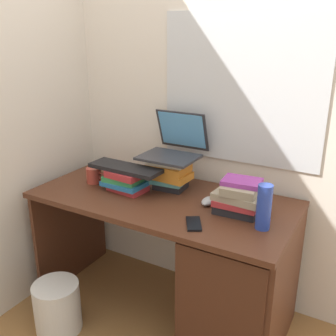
{
  "coord_description": "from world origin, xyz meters",
  "views": [
    {
      "loc": [
        0.98,
        -1.64,
        1.56
      ],
      "look_at": [
        0.05,
        -0.02,
        0.9
      ],
      "focal_mm": 41.23,
      "sensor_mm": 36.0,
      "label": 1
    }
  ],
  "objects_px": {
    "computer_mouse": "(208,201)",
    "water_bottle": "(264,207)",
    "desk": "(219,270)",
    "book_stack_tall": "(169,173)",
    "cell_phone": "(194,224)",
    "book_stack_keyboard_riser": "(126,180)",
    "book_stack_side": "(239,198)",
    "laptop": "(174,146)",
    "wastebasket": "(57,307)",
    "mug": "(94,175)",
    "keyboard": "(125,168)"
  },
  "relations": [
    {
      "from": "computer_mouse",
      "to": "water_bottle",
      "type": "height_order",
      "value": "water_bottle"
    },
    {
      "from": "desk",
      "to": "water_bottle",
      "type": "distance_m",
      "value": 0.49
    },
    {
      "from": "computer_mouse",
      "to": "water_bottle",
      "type": "xyz_separation_m",
      "value": [
        0.32,
        -0.12,
        0.09
      ]
    },
    {
      "from": "computer_mouse",
      "to": "desk",
      "type": "bearing_deg",
      "value": -31.66
    },
    {
      "from": "book_stack_tall",
      "to": "cell_phone",
      "type": "distance_m",
      "value": 0.46
    },
    {
      "from": "book_stack_keyboard_riser",
      "to": "cell_phone",
      "type": "height_order",
      "value": "book_stack_keyboard_riser"
    },
    {
      "from": "book_stack_side",
      "to": "laptop",
      "type": "height_order",
      "value": "laptop"
    },
    {
      "from": "book_stack_tall",
      "to": "wastebasket",
      "type": "height_order",
      "value": "book_stack_tall"
    },
    {
      "from": "book_stack_tall",
      "to": "laptop",
      "type": "distance_m",
      "value": 0.16
    },
    {
      "from": "desk",
      "to": "book_stack_keyboard_riser",
      "type": "xyz_separation_m",
      "value": [
        -0.58,
        0.01,
        0.39
      ]
    },
    {
      "from": "laptop",
      "to": "computer_mouse",
      "type": "distance_m",
      "value": 0.39
    },
    {
      "from": "mug",
      "to": "book_stack_keyboard_riser",
      "type": "bearing_deg",
      "value": -1.3
    },
    {
      "from": "cell_phone",
      "to": "computer_mouse",
      "type": "bearing_deg",
      "value": 67.76
    },
    {
      "from": "book_stack_keyboard_riser",
      "to": "wastebasket",
      "type": "distance_m",
      "value": 0.79
    },
    {
      "from": "mug",
      "to": "cell_phone",
      "type": "distance_m",
      "value": 0.77
    },
    {
      "from": "mug",
      "to": "wastebasket",
      "type": "height_order",
      "value": "mug"
    },
    {
      "from": "book_stack_tall",
      "to": "cell_phone",
      "type": "xyz_separation_m",
      "value": [
        0.32,
        -0.33,
        -0.09
      ]
    },
    {
      "from": "book_stack_side",
      "to": "cell_phone",
      "type": "relative_size",
      "value": 1.79
    },
    {
      "from": "book_stack_keyboard_riser",
      "to": "water_bottle",
      "type": "height_order",
      "value": "water_bottle"
    },
    {
      "from": "desk",
      "to": "mug",
      "type": "relative_size",
      "value": 11.27
    },
    {
      "from": "water_bottle",
      "to": "wastebasket",
      "type": "xyz_separation_m",
      "value": [
        -0.99,
        -0.36,
        -0.69
      ]
    },
    {
      "from": "book_stack_tall",
      "to": "laptop",
      "type": "relative_size",
      "value": 0.76
    },
    {
      "from": "computer_mouse",
      "to": "cell_phone",
      "type": "distance_m",
      "value": 0.24
    },
    {
      "from": "desk",
      "to": "mug",
      "type": "distance_m",
      "value": 0.9
    },
    {
      "from": "book_stack_side",
      "to": "mug",
      "type": "height_order",
      "value": "book_stack_side"
    },
    {
      "from": "cell_phone",
      "to": "laptop",
      "type": "bearing_deg",
      "value": 98.67
    },
    {
      "from": "laptop",
      "to": "water_bottle",
      "type": "bearing_deg",
      "value": -23.91
    },
    {
      "from": "laptop",
      "to": "book_stack_keyboard_riser",
      "type": "bearing_deg",
      "value": -132.93
    },
    {
      "from": "desk",
      "to": "water_bottle",
      "type": "height_order",
      "value": "water_bottle"
    },
    {
      "from": "wastebasket",
      "to": "keyboard",
      "type": "bearing_deg",
      "value": 65.37
    },
    {
      "from": "laptop",
      "to": "keyboard",
      "type": "xyz_separation_m",
      "value": [
        -0.19,
        -0.21,
        -0.1
      ]
    },
    {
      "from": "desk",
      "to": "water_bottle",
      "type": "bearing_deg",
      "value": -13.68
    },
    {
      "from": "laptop",
      "to": "cell_phone",
      "type": "distance_m",
      "value": 0.56
    },
    {
      "from": "book_stack_keyboard_riser",
      "to": "water_bottle",
      "type": "distance_m",
      "value": 0.8
    },
    {
      "from": "desk",
      "to": "book_stack_side",
      "type": "xyz_separation_m",
      "value": [
        0.07,
        0.05,
        0.41
      ]
    },
    {
      "from": "book_stack_keyboard_riser",
      "to": "cell_phone",
      "type": "xyz_separation_m",
      "value": [
        0.51,
        -0.18,
        -0.06
      ]
    },
    {
      "from": "water_bottle",
      "to": "cell_phone",
      "type": "height_order",
      "value": "water_bottle"
    },
    {
      "from": "laptop",
      "to": "cell_phone",
      "type": "xyz_separation_m",
      "value": [
        0.32,
        -0.39,
        -0.23
      ]
    },
    {
      "from": "laptop",
      "to": "wastebasket",
      "type": "relative_size",
      "value": 1.13
    },
    {
      "from": "keyboard",
      "to": "water_bottle",
      "type": "distance_m",
      "value": 0.8
    },
    {
      "from": "book_stack_tall",
      "to": "keyboard",
      "type": "distance_m",
      "value": 0.25
    },
    {
      "from": "book_stack_keyboard_riser",
      "to": "computer_mouse",
      "type": "height_order",
      "value": "book_stack_keyboard_riser"
    },
    {
      "from": "mug",
      "to": "wastebasket",
      "type": "distance_m",
      "value": 0.76
    },
    {
      "from": "book_stack_side",
      "to": "water_bottle",
      "type": "relative_size",
      "value": 1.15
    },
    {
      "from": "mug",
      "to": "wastebasket",
      "type": "xyz_separation_m",
      "value": [
        0.05,
        -0.42,
        -0.63
      ]
    },
    {
      "from": "computer_mouse",
      "to": "book_stack_tall",
      "type": "bearing_deg",
      "value": 162.59
    },
    {
      "from": "mug",
      "to": "laptop",
      "type": "bearing_deg",
      "value": 25.25
    },
    {
      "from": "mug",
      "to": "water_bottle",
      "type": "height_order",
      "value": "water_bottle"
    },
    {
      "from": "book_stack_keyboard_riser",
      "to": "computer_mouse",
      "type": "xyz_separation_m",
      "value": [
        0.48,
        0.06,
        -0.04
      ]
    },
    {
      "from": "laptop",
      "to": "cell_phone",
      "type": "height_order",
      "value": "laptop"
    }
  ]
}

